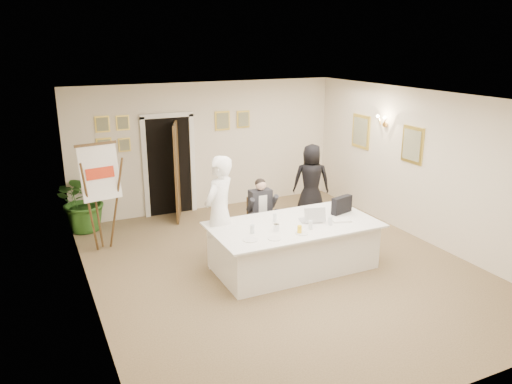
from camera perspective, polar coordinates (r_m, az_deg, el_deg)
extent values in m
plane|color=brown|center=(8.45, 2.93, -8.59)|extent=(7.00, 7.00, 0.00)
cube|color=white|center=(7.67, 3.25, 10.64)|extent=(6.00, 7.00, 0.02)
cube|color=beige|center=(11.06, -5.54, 5.19)|extent=(6.00, 0.10, 2.80)
cube|color=beige|center=(5.34, 21.36, -9.12)|extent=(6.00, 0.10, 2.80)
cube|color=beige|center=(7.10, -18.81, -2.38)|extent=(0.10, 7.00, 2.80)
cube|color=beige|center=(9.69, 18.93, 2.66)|extent=(0.10, 7.00, 2.80)
cube|color=black|center=(10.85, -9.91, 2.89)|extent=(0.92, 0.06, 2.10)
cube|color=white|center=(10.70, -12.55, 2.54)|extent=(0.10, 0.06, 2.20)
cube|color=white|center=(10.96, -7.25, 3.15)|extent=(0.10, 0.06, 2.20)
cube|color=#372511|center=(10.47, -9.02, 2.31)|extent=(0.33, 0.81, 2.02)
cube|color=silver|center=(8.32, 4.28, -6.21)|extent=(2.55, 1.28, 0.75)
cube|color=silver|center=(8.18, 4.34, -3.72)|extent=(2.73, 1.46, 0.03)
cube|color=white|center=(8.96, -17.57, 2.09)|extent=(0.70, 0.32, 0.94)
imported|color=white|center=(8.16, -4.22, -2.35)|extent=(0.83, 0.78, 1.90)
imported|color=black|center=(10.63, 6.33, 1.28)|extent=(0.91, 0.80, 1.57)
imported|color=#29581D|center=(10.39, -18.97, -0.74)|extent=(1.43, 1.33, 1.29)
cube|color=black|center=(8.72, 9.77, -1.46)|extent=(0.44, 0.23, 0.29)
cube|color=white|center=(8.39, 9.71, -3.16)|extent=(0.36, 0.30, 0.03)
cylinder|color=white|center=(7.49, -0.66, -5.48)|extent=(0.28, 0.28, 0.01)
cylinder|color=white|center=(7.54, 2.13, -5.33)|extent=(0.22, 0.22, 0.01)
cylinder|color=white|center=(7.77, 5.23, -4.71)|extent=(0.22, 0.22, 0.01)
cylinder|color=silver|center=(7.72, -0.43, -4.26)|extent=(0.08, 0.08, 0.14)
cylinder|color=silver|center=(7.94, 6.25, -3.77)|extent=(0.07, 0.07, 0.14)
cylinder|color=silver|center=(8.16, 8.48, -3.28)|extent=(0.07, 0.07, 0.14)
cylinder|color=silver|center=(8.21, 2.16, -2.96)|extent=(0.08, 0.08, 0.14)
cylinder|color=yellow|center=(7.74, 4.99, -4.31)|extent=(0.09, 0.09, 0.13)
cylinder|color=silver|center=(7.84, 2.34, -4.07)|extent=(0.12, 0.12, 0.11)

